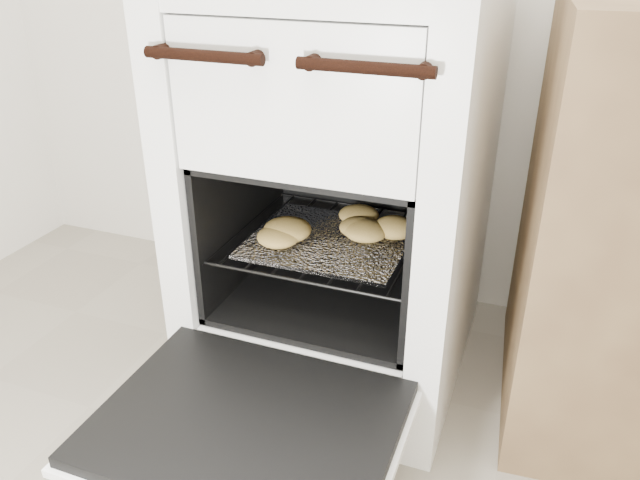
{
  "coord_description": "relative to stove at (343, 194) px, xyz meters",
  "views": [
    {
      "loc": [
        0.33,
        -0.25,
        1.09
      ],
      "look_at": [
        -0.14,
        0.97,
        0.44
      ],
      "focal_mm": 35.0,
      "sensor_mm": 36.0,
      "label": 1
    }
  ],
  "objects": [
    {
      "name": "foil_sheet",
      "position": [
        0.0,
        -0.1,
        -0.09
      ],
      "size": [
        0.38,
        0.33,
        0.01
      ],
      "primitive_type": "cube",
      "color": "white",
      "rests_on": "oven_rack"
    },
    {
      "name": "oven_door",
      "position": [
        -0.0,
        -0.56,
        -0.28
      ],
      "size": [
        0.6,
        0.46,
        0.04
      ],
      "color": "black",
      "rests_on": "stove"
    },
    {
      "name": "baked_rolls",
      "position": [
        0.01,
        -0.08,
        -0.06
      ],
      "size": [
        0.38,
        0.32,
        0.05
      ],
      "color": "#DAB057",
      "rests_on": "foil_sheet"
    },
    {
      "name": "oven_rack",
      "position": [
        0.0,
        -0.07,
        -0.09
      ],
      "size": [
        0.48,
        0.46,
        0.01
      ],
      "color": "black",
      "rests_on": "stove"
    },
    {
      "name": "stove",
      "position": [
        0.0,
        0.0,
        0.0
      ],
      "size": [
        0.66,
        0.74,
        1.02
      ],
      "color": "white",
      "rests_on": "ground"
    }
  ]
}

